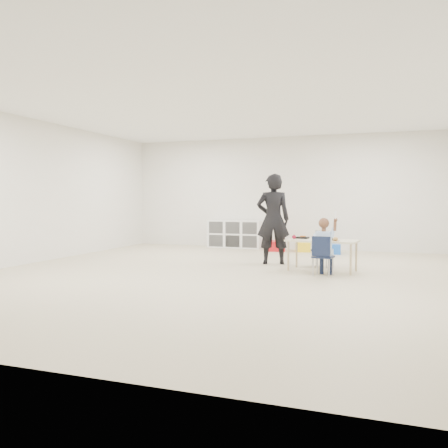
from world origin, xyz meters
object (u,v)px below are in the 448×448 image
(chair_near, at_px, (323,256))
(child, at_px, (323,244))
(adult, at_px, (273,219))
(table, at_px, (322,255))
(cubby_shelf, at_px, (235,234))

(chair_near, relative_size, child, 0.63)
(child, xyz_separation_m, adult, (-1.10, 1.13, 0.35))
(table, relative_size, adult, 0.72)
(adult, bearing_deg, child, 117.64)
(chair_near, distance_m, cubby_shelf, 4.70)
(table, distance_m, chair_near, 0.54)
(table, height_order, adult, adult)
(adult, bearing_deg, cubby_shelf, -75.13)
(adult, bearing_deg, chair_near, 117.64)
(table, distance_m, adult, 1.32)
(child, relative_size, adult, 0.60)
(chair_near, height_order, child, child)
(cubby_shelf, bearing_deg, table, -50.89)
(chair_near, bearing_deg, table, 106.19)
(cubby_shelf, bearing_deg, chair_near, -54.15)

